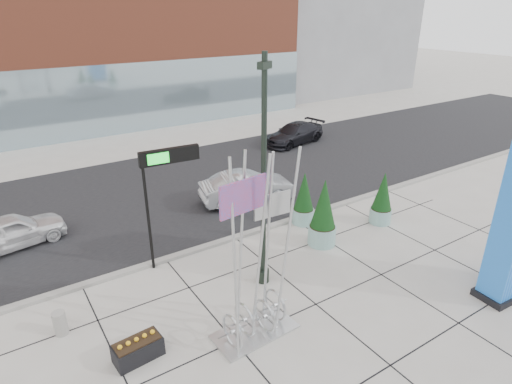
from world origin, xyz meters
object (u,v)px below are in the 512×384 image
overhead_street_sign (165,166)px  car_silver_mid (247,188)px  public_art_sculpture (255,291)px  concrete_bollard (60,323)px  lamp_post (264,199)px  car_white_west (11,232)px

overhead_street_sign → car_silver_mid: (5.10, 2.98, -3.01)m
overhead_street_sign → car_silver_mid: bearing=34.7°
public_art_sculpture → concrete_bollard: public_art_sculpture is taller
concrete_bollard → overhead_street_sign: (4.19, 1.80, 3.38)m
lamp_post → overhead_street_sign: lamp_post is taller
overhead_street_sign → car_silver_mid: size_ratio=0.98×
lamp_post → concrete_bollard: 6.94m
public_art_sculpture → car_silver_mid: public_art_sculpture is taller
overhead_street_sign → car_silver_mid: overhead_street_sign is taller
overhead_street_sign → car_silver_mid: 6.63m
public_art_sculpture → overhead_street_sign: (-0.52, 4.80, 2.31)m
concrete_bollard → car_silver_mid: size_ratio=0.16×
concrete_bollard → car_silver_mid: 10.45m
concrete_bollard → car_silver_mid: car_silver_mid is taller
car_silver_mid → car_white_west: bearing=93.6°
car_white_west → overhead_street_sign: bearing=-142.2°
public_art_sculpture → car_silver_mid: bearing=56.9°
lamp_post → public_art_sculpture: bearing=-128.9°
lamp_post → car_silver_mid: bearing=62.8°
public_art_sculpture → concrete_bollard: 5.68m
lamp_post → concrete_bollard: bearing=170.7°
concrete_bollard → car_white_west: car_white_west is taller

